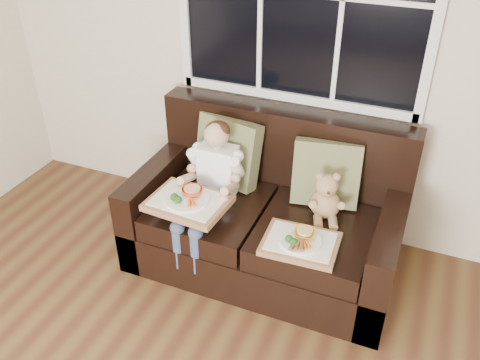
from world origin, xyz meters
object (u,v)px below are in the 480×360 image
at_px(loveseat, 268,220).
at_px(tray_left, 188,201).
at_px(tray_right, 301,242).
at_px(child, 212,177).
at_px(teddy_bear, 325,199).

distance_m(loveseat, tray_left, 0.59).
bearing_deg(tray_right, tray_left, 177.58).
xyz_separation_m(child, tray_right, (0.66, -0.22, -0.15)).
bearing_deg(teddy_bear, child, 170.16).
xyz_separation_m(teddy_bear, tray_left, (-0.76, -0.34, -0.00)).
distance_m(teddy_bear, tray_right, 0.35).
distance_m(teddy_bear, tray_left, 0.83).
bearing_deg(tray_left, child, 81.77).
height_order(loveseat, tray_right, loveseat).
xyz_separation_m(tray_left, tray_right, (0.71, 0.01, -0.10)).
relative_size(loveseat, teddy_bear, 5.19).
height_order(teddy_bear, tray_left, teddy_bear).
relative_size(child, teddy_bear, 2.42).
relative_size(teddy_bear, tray_right, 0.74).
xyz_separation_m(loveseat, tray_right, (0.32, -0.34, 0.17)).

